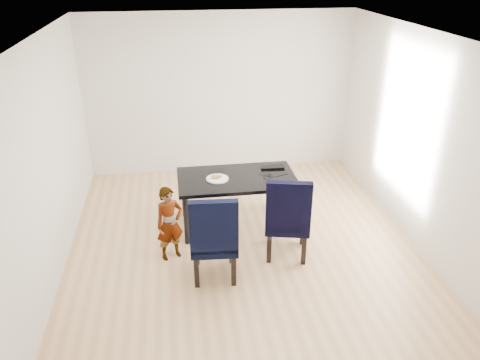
{
  "coord_description": "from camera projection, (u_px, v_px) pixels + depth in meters",
  "views": [
    {
      "loc": [
        -0.81,
        -5.18,
        3.48
      ],
      "look_at": [
        0.0,
        0.2,
        0.85
      ],
      "focal_mm": 35.0,
      "sensor_mm": 36.0,
      "label": 1
    }
  ],
  "objects": [
    {
      "name": "plate",
      "position": [
        217.0,
        179.0,
        6.29
      ],
      "size": [
        0.4,
        0.4,
        0.02
      ],
      "primitive_type": "cylinder",
      "rotation": [
        0.0,
        0.0,
        -0.41
      ],
      "color": "white",
      "rests_on": "dining_table"
    },
    {
      "name": "wall_front",
      "position": [
        295.0,
        278.0,
        3.42
      ],
      "size": [
        4.5,
        0.01,
        2.7
      ],
      "primitive_type": "cube",
      "color": "white",
      "rests_on": "ground"
    },
    {
      "name": "laptop",
      "position": [
        272.0,
        166.0,
        6.67
      ],
      "size": [
        0.35,
        0.23,
        0.03
      ],
      "primitive_type": "imported",
      "rotation": [
        0.0,
        0.0,
        3.09
      ],
      "color": "black",
      "rests_on": "dining_table"
    },
    {
      "name": "sandwich",
      "position": [
        216.0,
        176.0,
        6.27
      ],
      "size": [
        0.17,
        0.1,
        0.06
      ],
      "primitive_type": "ellipsoid",
      "rotation": [
        0.0,
        0.0,
        -0.19
      ],
      "color": "#A8783C",
      "rests_on": "plate"
    },
    {
      "name": "floor",
      "position": [
        242.0,
        244.0,
        6.24
      ],
      "size": [
        4.5,
        5.0,
        0.01
      ],
      "primitive_type": "cube",
      "color": "tan",
      "rests_on": "ground"
    },
    {
      "name": "wall_right",
      "position": [
        417.0,
        140.0,
        5.95
      ],
      "size": [
        0.01,
        5.0,
        2.7
      ],
      "primitive_type": "cube",
      "color": "beige",
      "rests_on": "ground"
    },
    {
      "name": "child",
      "position": [
        170.0,
        224.0,
        5.76
      ],
      "size": [
        0.42,
        0.36,
        0.97
      ],
      "primitive_type": "imported",
      "rotation": [
        0.0,
        0.0,
        0.41
      ],
      "color": "orange",
      "rests_on": "floor"
    },
    {
      "name": "dining_table",
      "position": [
        237.0,
        201.0,
        6.52
      ],
      "size": [
        1.6,
        0.9,
        0.75
      ],
      "primitive_type": "cube",
      "color": "black",
      "rests_on": "floor"
    },
    {
      "name": "wall_left",
      "position": [
        48.0,
        161.0,
        5.35
      ],
      "size": [
        0.01,
        5.0,
        2.7
      ],
      "primitive_type": "cube",
      "color": "white",
      "rests_on": "ground"
    },
    {
      "name": "ceiling",
      "position": [
        243.0,
        34.0,
        5.06
      ],
      "size": [
        4.5,
        5.0,
        0.01
      ],
      "primitive_type": "cube",
      "color": "white",
      "rests_on": "wall_back"
    },
    {
      "name": "cable_tangle",
      "position": [
        268.0,
        177.0,
        6.35
      ],
      "size": [
        0.18,
        0.18,
        0.01
      ],
      "primitive_type": "torus",
      "rotation": [
        0.0,
        0.0,
        0.38
      ],
      "color": "black",
      "rests_on": "dining_table"
    },
    {
      "name": "wall_back",
      "position": [
        220.0,
        95.0,
        7.88
      ],
      "size": [
        4.5,
        0.01,
        2.7
      ],
      "primitive_type": "cube",
      "color": "silver",
      "rests_on": "ground"
    },
    {
      "name": "chair_left",
      "position": [
        214.0,
        234.0,
        5.41
      ],
      "size": [
        0.58,
        0.6,
        1.12
      ],
      "primitive_type": "cube",
      "rotation": [
        0.0,
        0.0,
        -0.07
      ],
      "color": "black",
      "rests_on": "floor"
    },
    {
      "name": "chair_right",
      "position": [
        288.0,
        215.0,
        5.81
      ],
      "size": [
        0.65,
        0.67,
        1.12
      ],
      "primitive_type": "cube",
      "rotation": [
        0.0,
        0.0,
        -0.24
      ],
      "color": "black",
      "rests_on": "floor"
    }
  ]
}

